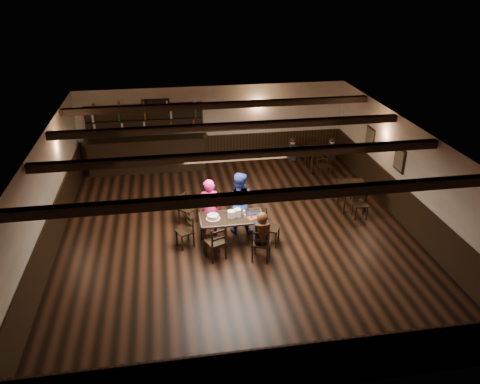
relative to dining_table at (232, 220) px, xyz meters
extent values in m
plane|color=black|center=(0.19, 0.38, -0.67)|extent=(10.00, 10.00, 0.00)
cube|color=beige|center=(0.19, 5.38, 0.68)|extent=(9.00, 0.02, 2.70)
cube|color=beige|center=(0.19, -4.62, 0.68)|extent=(9.00, 0.02, 2.70)
cube|color=beige|center=(-4.31, 0.38, 0.68)|extent=(0.02, 10.00, 2.70)
cube|color=beige|center=(4.69, 0.38, 0.68)|extent=(0.02, 10.00, 2.70)
cube|color=silver|center=(0.19, 0.38, 2.03)|extent=(9.00, 10.00, 0.02)
cube|color=black|center=(0.19, 5.35, -0.17)|extent=(9.00, 0.04, 1.00)
cube|color=black|center=(0.19, -4.59, -0.17)|extent=(9.00, 0.04, 1.00)
cube|color=black|center=(-4.28, 0.38, -0.17)|extent=(0.04, 10.00, 1.00)
cube|color=black|center=(4.66, 0.38, -0.17)|extent=(0.04, 10.00, 1.00)
cube|color=black|center=(-1.71, 5.35, 1.18)|extent=(0.90, 0.03, 1.00)
cube|color=black|center=(-1.71, 5.33, 1.18)|extent=(0.80, 0.02, 0.90)
cube|color=black|center=(4.66, 0.88, 0.93)|extent=(0.03, 0.55, 0.65)
cube|color=#72664C|center=(4.64, 0.88, 0.93)|extent=(0.02, 0.45, 0.55)
cube|color=black|center=(4.66, 2.78, 0.88)|extent=(0.03, 0.55, 0.65)
cube|color=#72664C|center=(4.64, 2.78, 0.88)|extent=(0.02, 0.45, 0.55)
cube|color=black|center=(0.19, -2.62, 1.93)|extent=(8.90, 0.18, 0.18)
cube|color=black|center=(0.19, -0.62, 1.93)|extent=(8.90, 0.18, 0.18)
cube|color=black|center=(0.19, 1.38, 1.93)|extent=(8.90, 0.18, 0.18)
cube|color=black|center=(0.19, 3.38, 1.93)|extent=(8.90, 0.18, 0.18)
cube|color=black|center=(-0.72, -0.33, -0.32)|extent=(0.06, 0.06, 0.71)
cube|color=black|center=(-0.72, 0.33, -0.32)|extent=(0.06, 0.06, 0.71)
cube|color=black|center=(0.72, -0.33, -0.32)|extent=(0.06, 0.06, 0.71)
cube|color=black|center=(0.72, 0.33, -0.32)|extent=(0.06, 0.06, 0.71)
cube|color=black|center=(0.00, 0.00, 0.06)|extent=(1.57, 0.79, 0.04)
cube|color=#A5A8AD|center=(0.00, 0.38, 0.06)|extent=(1.56, 0.04, 0.04)
cube|color=#A5A8AD|center=(0.00, -0.38, 0.06)|extent=(1.56, 0.04, 0.04)
cube|color=#A5A8AD|center=(0.77, 0.00, 0.06)|extent=(0.03, 0.78, 0.04)
cube|color=#A5A8AD|center=(-0.77, 0.00, 0.06)|extent=(0.03, 0.78, 0.04)
cube|color=black|center=(-0.37, -0.34, -0.46)|extent=(0.05, 0.05, 0.43)
cube|color=black|center=(-0.24, -0.65, -0.46)|extent=(0.05, 0.05, 0.43)
cube|color=black|center=(-0.70, -0.48, -0.46)|extent=(0.05, 0.05, 0.43)
cube|color=black|center=(-0.57, -0.79, -0.46)|extent=(0.05, 0.05, 0.43)
cube|color=black|center=(-0.47, -0.57, -0.22)|extent=(0.54, 0.53, 0.04)
cube|color=black|center=(-0.41, -0.72, 0.00)|extent=(0.40, 0.19, 0.45)
cube|color=black|center=(-0.41, -0.72, -0.05)|extent=(0.34, 0.16, 0.05)
cube|color=black|center=(-0.41, -0.72, 0.13)|extent=(0.34, 0.16, 0.05)
cube|color=black|center=(0.80, -0.70, -0.46)|extent=(0.04, 0.04, 0.42)
cube|color=black|center=(0.68, -1.01, -0.46)|extent=(0.04, 0.04, 0.42)
cube|color=black|center=(0.47, -0.57, -0.46)|extent=(0.04, 0.04, 0.42)
cube|color=black|center=(0.35, -0.88, -0.46)|extent=(0.04, 0.04, 0.42)
cube|color=black|center=(0.57, -0.79, -0.23)|extent=(0.53, 0.52, 0.04)
cube|color=black|center=(0.51, -0.95, -0.01)|extent=(0.40, 0.18, 0.44)
cube|color=black|center=(0.51, -0.95, -0.05)|extent=(0.34, 0.15, 0.05)
cube|color=black|center=(0.51, -0.95, 0.13)|extent=(0.34, 0.15, 0.05)
cube|color=black|center=(-1.36, 0.18, -0.47)|extent=(0.04, 0.04, 0.39)
cube|color=black|center=(-1.07, 0.30, -0.47)|extent=(0.04, 0.04, 0.39)
cube|color=black|center=(-1.24, -0.12, -0.47)|extent=(0.04, 0.04, 0.39)
cube|color=black|center=(-0.95, -0.01, -0.47)|extent=(0.04, 0.04, 0.39)
cube|color=black|center=(-1.15, 0.09, -0.26)|extent=(0.48, 0.49, 0.04)
cube|color=black|center=(-1.01, 0.15, -0.05)|extent=(0.17, 0.37, 0.41)
cube|color=black|center=(-1.01, 0.15, -0.10)|extent=(0.14, 0.31, 0.05)
cube|color=black|center=(-1.01, 0.15, 0.07)|extent=(0.14, 0.31, 0.05)
cube|color=black|center=(1.03, -0.38, -0.46)|extent=(0.05, 0.05, 0.42)
cube|color=black|center=(0.72, -0.24, -0.46)|extent=(0.05, 0.05, 0.42)
cube|color=black|center=(1.18, -0.06, -0.46)|extent=(0.05, 0.05, 0.42)
cube|color=black|center=(0.87, 0.09, -0.46)|extent=(0.05, 0.05, 0.42)
cube|color=black|center=(0.95, -0.15, -0.23)|extent=(0.53, 0.54, 0.04)
cube|color=black|center=(0.80, -0.07, 0.00)|extent=(0.21, 0.39, 0.44)
cube|color=black|center=(0.80, -0.07, -0.05)|extent=(0.17, 0.33, 0.05)
cube|color=black|center=(0.80, -0.07, 0.13)|extent=(0.17, 0.33, 0.05)
cube|color=black|center=(-0.99, 0.95, -0.45)|extent=(0.05, 0.05, 0.43)
cube|color=black|center=(-1.25, 1.17, -0.45)|extent=(0.05, 0.05, 0.43)
cube|color=black|center=(-0.75, 1.22, -0.45)|extent=(0.05, 0.05, 0.43)
cube|color=black|center=(-1.01, 1.45, -0.45)|extent=(0.05, 0.05, 0.43)
cube|color=black|center=(-1.00, 1.20, -0.22)|extent=(0.58, 0.58, 0.04)
cube|color=black|center=(-1.13, 1.31, 0.01)|extent=(0.30, 0.34, 0.45)
cube|color=black|center=(-1.13, 1.31, -0.04)|extent=(0.26, 0.29, 0.05)
cube|color=black|center=(-1.13, 1.31, 0.14)|extent=(0.26, 0.29, 0.05)
imported|color=#FF1787|center=(-0.51, 0.48, 0.12)|extent=(0.58, 0.38, 1.58)
imported|color=navy|center=(0.26, 0.59, 0.16)|extent=(0.96, 0.84, 1.65)
cube|color=black|center=(0.57, -0.67, -0.15)|extent=(0.32, 0.32, 0.13)
cube|color=black|center=(0.57, -0.79, 0.08)|extent=(0.34, 0.20, 0.48)
cylinder|color=black|center=(0.57, -0.79, 0.30)|extent=(0.10, 0.34, 0.34)
sphere|color=#D8A384|center=(0.57, -0.79, 0.45)|extent=(0.21, 0.21, 0.21)
sphere|color=#34170B|center=(0.57, -0.82, 0.46)|extent=(0.26, 0.26, 0.26)
cone|color=#34170B|center=(0.57, -0.92, 0.06)|extent=(0.20, 0.20, 0.60)
cylinder|color=white|center=(-0.46, 0.00, 0.09)|extent=(0.34, 0.34, 0.01)
cylinder|color=white|center=(-0.46, 0.00, 0.14)|extent=(0.27, 0.27, 0.09)
cylinder|color=silver|center=(-0.46, 0.00, 0.12)|extent=(0.29, 0.29, 0.05)
cylinder|color=white|center=(-0.01, 0.00, 0.17)|extent=(0.19, 0.19, 0.18)
cylinder|color=white|center=(0.15, 0.03, 0.18)|extent=(0.17, 0.17, 0.20)
cylinder|color=#A5A8AD|center=(0.00, 0.11, 0.10)|extent=(0.05, 0.05, 0.03)
sphere|color=orange|center=(0.00, 0.11, 0.13)|extent=(0.03, 0.03, 0.03)
cylinder|color=silver|center=(0.31, -0.09, 0.13)|extent=(0.04, 0.04, 0.10)
cylinder|color=#A5A8AD|center=(0.46, -0.11, 0.13)|extent=(0.04, 0.04, 0.10)
cylinder|color=silver|center=(0.33, 0.13, 0.13)|extent=(0.06, 0.06, 0.09)
cube|color=#992E10|center=(0.50, -0.09, 0.08)|extent=(0.33, 0.30, 0.00)
cube|color=#0E1749|center=(0.54, 0.09, 0.08)|extent=(0.29, 0.22, 0.00)
cube|color=black|center=(-2.09, 5.03, -0.12)|extent=(3.80, 0.60, 1.10)
cube|color=black|center=(-2.09, 5.03, 0.45)|extent=(4.00, 0.70, 0.05)
cube|color=black|center=(-2.09, 5.30, 0.43)|extent=(3.80, 0.10, 2.20)
cube|color=black|center=(-2.09, 5.20, 0.68)|extent=(3.70, 0.22, 0.03)
cube|color=black|center=(-2.09, 5.20, 1.03)|extent=(3.70, 0.22, 0.03)
cube|color=black|center=(-2.09, 5.20, 1.38)|extent=(3.70, 0.22, 0.03)
cube|color=black|center=(3.65, 1.35, 0.06)|extent=(0.78, 0.78, 0.04)
cube|color=black|center=(3.32, 1.07, -0.32)|extent=(0.05, 0.05, 0.71)
cube|color=black|center=(3.36, 1.68, -0.32)|extent=(0.05, 0.05, 0.71)
cube|color=black|center=(3.93, 1.03, -0.32)|extent=(0.05, 0.05, 0.71)
cube|color=black|center=(3.97, 1.63, -0.32)|extent=(0.05, 0.05, 0.71)
cube|color=black|center=(3.54, 4.15, 0.06)|extent=(0.83, 0.83, 0.04)
cube|color=black|center=(3.22, 3.81, -0.32)|extent=(0.05, 0.05, 0.71)
cube|color=black|center=(3.19, 4.47, -0.32)|extent=(0.05, 0.05, 0.71)
cube|color=black|center=(3.88, 3.83, -0.32)|extent=(0.05, 0.05, 0.71)
cube|color=black|center=(3.86, 4.49, -0.32)|extent=(0.05, 0.05, 0.71)
cube|color=black|center=(2.64, 4.15, 0.05)|extent=(0.27, 0.38, 0.50)
sphere|color=#D8A384|center=(2.64, 4.15, 0.38)|extent=(0.19, 0.19, 0.19)
sphere|color=black|center=(2.64, 4.15, 0.41)|extent=(0.20, 0.20, 0.20)
cube|color=black|center=(3.96, 4.08, 0.03)|extent=(0.23, 0.34, 0.47)
sphere|color=#D8A384|center=(3.96, 4.08, 0.35)|extent=(0.18, 0.18, 0.18)
sphere|color=black|center=(3.96, 4.08, 0.38)|extent=(0.19, 0.19, 0.19)
camera|label=1|loc=(-1.41, -9.84, 5.62)|focal=35.00mm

